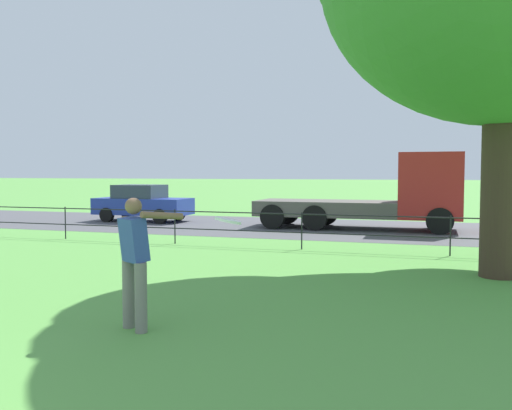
{
  "coord_description": "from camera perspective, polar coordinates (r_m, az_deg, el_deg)",
  "views": [
    {
      "loc": [
        5.3,
        -0.96,
        2.08
      ],
      "look_at": [
        1.91,
        9.39,
        1.43
      ],
      "focal_mm": 38.71,
      "sensor_mm": 36.0,
      "label": 1
    }
  ],
  "objects": [
    {
      "name": "street_strip",
      "position": [
        20.94,
        3.37,
        -2.26
      ],
      "size": [
        80.0,
        7.72,
        0.01
      ],
      "primitive_type": "cube",
      "color": "#4C4C51",
      "rests_on": "ground"
    },
    {
      "name": "park_fence",
      "position": [
        15.4,
        -2.09,
        -1.83
      ],
      "size": [
        33.97,
        0.04,
        1.0
      ],
      "color": "black",
      "rests_on": "ground"
    },
    {
      "name": "person_thrower",
      "position": [
        7.43,
        -12.4,
        -5.43
      ],
      "size": [
        0.76,
        0.68,
        1.75
      ],
      "color": "slate",
      "rests_on": "ground"
    },
    {
      "name": "frisbee",
      "position": [
        5.49,
        -2.92,
        -1.61
      ],
      "size": [
        0.36,
        0.36,
        0.08
      ],
      "color": "white"
    },
    {
      "name": "car_blue_center",
      "position": [
        23.7,
        -11.68,
        0.22
      ],
      "size": [
        4.02,
        1.84,
        1.54
      ],
      "color": "#233899",
      "rests_on": "ground"
    },
    {
      "name": "flatbed_truck_far_left",
      "position": [
        20.38,
        13.45,
        0.92
      ],
      "size": [
        7.31,
        2.44,
        2.75
      ],
      "color": "#B22323",
      "rests_on": "ground"
    }
  ]
}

